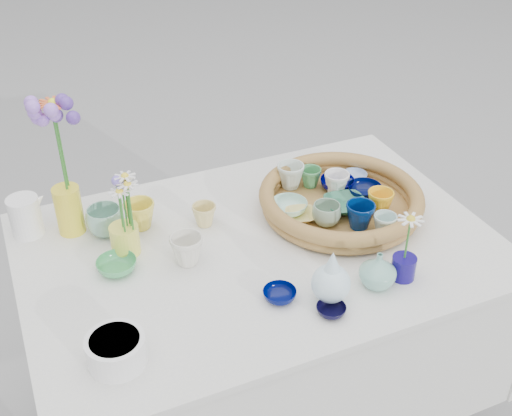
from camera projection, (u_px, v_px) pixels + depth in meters
name	position (u px, v px, depth m)	size (l,w,h in m)	color
wicker_tray	(341.00, 200.00, 1.85)	(0.47, 0.47, 0.08)	brown
tray_ceramic_0	(337.00, 184.00, 1.93)	(0.10, 0.10, 0.03)	#000059
tray_ceramic_1	(364.00, 191.00, 1.90)	(0.10, 0.10, 0.03)	#010838
tray_ceramic_2	(380.00, 202.00, 1.81)	(0.07, 0.07, 0.07)	yellow
tray_ceramic_3	(345.00, 205.00, 1.84)	(0.12, 0.12, 0.03)	#2F7456
tray_ceramic_4	(326.00, 214.00, 1.77)	(0.08, 0.08, 0.06)	gray
tray_ceramic_5	(289.00, 207.00, 1.82)	(0.10, 0.10, 0.03)	#B1E8D8
tray_ceramic_6	(290.00, 176.00, 1.93)	(0.08, 0.08, 0.08)	silver
tray_ceramic_7	(336.00, 184.00, 1.90)	(0.08, 0.08, 0.07)	white
tray_ceramic_8	(355.00, 177.00, 1.97)	(0.07, 0.07, 0.02)	#95B1DD
tray_ceramic_9	(360.00, 216.00, 1.75)	(0.08, 0.08, 0.08)	#021C54
tray_ceramic_10	(301.00, 216.00, 1.80)	(0.09, 0.09, 0.02)	#E8CD70
tray_ceramic_11	(384.00, 225.00, 1.73)	(0.06, 0.06, 0.06)	silver
tray_ceramic_12	(310.00, 177.00, 1.93)	(0.06, 0.06, 0.06)	#469457
loose_ceramic_0	(140.00, 215.00, 1.78)	(0.09, 0.09, 0.08)	yellow
loose_ceramic_1	(204.00, 215.00, 1.80)	(0.07, 0.07, 0.06)	#DDC97A
loose_ceramic_2	(117.00, 266.00, 1.63)	(0.10, 0.10, 0.03)	#43A45F
loose_ceramic_3	(187.00, 250.00, 1.65)	(0.09, 0.09, 0.08)	silver
loose_ceramic_4	(280.00, 295.00, 1.55)	(0.08, 0.08, 0.03)	#000745
loose_ceramic_5	(105.00, 221.00, 1.76)	(0.10, 0.10, 0.08)	#81B49F
loose_ceramic_6	(331.00, 310.00, 1.50)	(0.07, 0.07, 0.02)	black
fluted_bowl	(116.00, 351.00, 1.37)	(0.13, 0.13, 0.07)	white
bud_vase_paleblue	(332.00, 275.00, 1.51)	(0.10, 0.10, 0.15)	#CBEBF9
bud_vase_seafoam	(378.00, 270.00, 1.57)	(0.09, 0.09, 0.10)	#7BB7A7
bud_vase_cobalt	(403.00, 267.00, 1.60)	(0.06, 0.06, 0.06)	#140B63
single_daisy	(408.00, 239.00, 1.56)	(0.07, 0.07, 0.13)	white
tall_vase_yellow	(69.00, 210.00, 1.75)	(0.07, 0.07, 0.14)	yellow
gerbera	(61.00, 146.00, 1.66)	(0.10, 0.10, 0.26)	orange
hydrangea	(60.00, 152.00, 1.65)	(0.09, 0.09, 0.31)	#57349A
white_pitcher	(25.00, 216.00, 1.75)	(0.12, 0.09, 0.11)	white
daisy_cup	(125.00, 240.00, 1.68)	(0.08, 0.08, 0.08)	#E8E34D
daisy_posy	(123.00, 199.00, 1.62)	(0.08, 0.08, 0.17)	white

